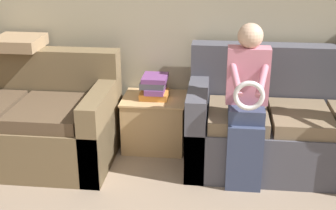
% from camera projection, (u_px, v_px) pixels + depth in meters
% --- Properties ---
extents(wall_back, '(7.29, 0.06, 2.55)m').
position_uv_depth(wall_back, '(190.00, 4.00, 4.14)').
color(wall_back, '#BCB293').
rests_on(wall_back, ground_plane).
extents(couch_main, '(1.82, 0.87, 0.97)m').
position_uv_depth(couch_main, '(296.00, 126.00, 3.94)').
color(couch_main, '#4C4C56').
rests_on(couch_main, ground_plane).
extents(couch_side, '(1.58, 0.93, 0.90)m').
position_uv_depth(couch_side, '(23.00, 122.00, 4.06)').
color(couch_side, brown).
rests_on(couch_side, ground_plane).
extents(child_left_seated, '(0.33, 0.39, 1.26)m').
position_uv_depth(child_left_seated, '(247.00, 100.00, 3.53)').
color(child_left_seated, '#384260').
rests_on(child_left_seated, ground_plane).
extents(side_shelf, '(0.57, 0.48, 0.48)m').
position_uv_depth(side_shelf, '(155.00, 121.00, 4.27)').
color(side_shelf, tan).
rests_on(side_shelf, ground_plane).
extents(book_stack, '(0.24, 0.28, 0.20)m').
position_uv_depth(book_stack, '(154.00, 87.00, 4.15)').
color(book_stack, orange).
rests_on(book_stack, side_shelf).
extents(throw_pillow, '(0.41, 0.41, 0.10)m').
position_uv_depth(throw_pillow, '(18.00, 43.00, 4.15)').
color(throw_pillow, '#A38460').
rests_on(throw_pillow, couch_side).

